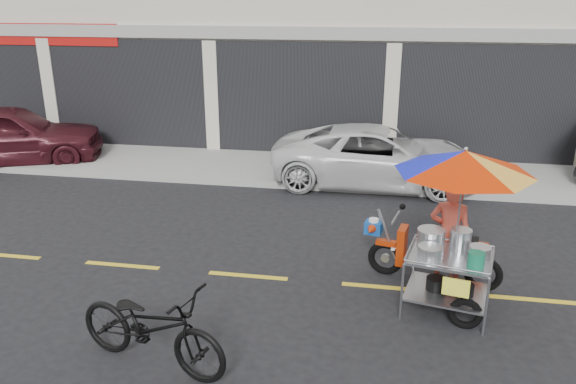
% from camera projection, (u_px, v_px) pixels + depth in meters
% --- Properties ---
extents(ground, '(90.00, 90.00, 0.00)m').
position_uv_depth(ground, '(384.00, 287.00, 8.02)').
color(ground, black).
extents(sidewalk, '(45.00, 3.00, 0.15)m').
position_uv_depth(sidewalk, '(387.00, 171.00, 13.11)').
color(sidewalk, gray).
rests_on(sidewalk, ground).
extents(centerline, '(42.00, 0.10, 0.01)m').
position_uv_depth(centerline, '(384.00, 287.00, 8.02)').
color(centerline, gold).
rests_on(centerline, ground).
extents(maroon_sedan, '(4.71, 3.26, 1.49)m').
position_uv_depth(maroon_sedan, '(8.00, 135.00, 13.63)').
color(maroon_sedan, '#40131A').
rests_on(maroon_sedan, ground).
extents(white_pickup, '(4.61, 2.18, 1.27)m').
position_uv_depth(white_pickup, '(379.00, 156.00, 12.21)').
color(white_pickup, silver).
rests_on(white_pickup, ground).
extents(near_bicycle, '(2.03, 1.15, 1.01)m').
position_uv_depth(near_bicycle, '(151.00, 326.00, 6.18)').
color(near_bicycle, black).
rests_on(near_bicycle, ground).
extents(food_vendor_rig, '(2.21, 2.08, 2.23)m').
position_uv_depth(food_vendor_rig, '(455.00, 204.00, 7.25)').
color(food_vendor_rig, black).
rests_on(food_vendor_rig, ground).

